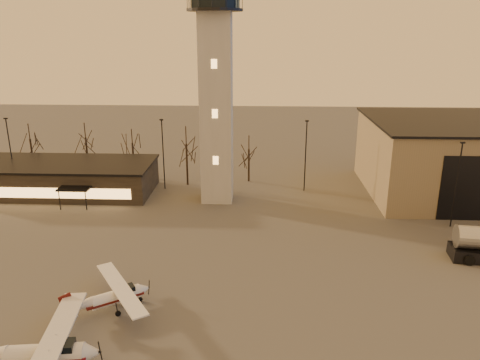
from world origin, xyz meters
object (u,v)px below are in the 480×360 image
object	(u,v)px
control_tower	(216,76)
cessna_front	(48,358)
terminal	(63,177)
cessna_rear	(118,298)

from	to	relation	value
control_tower	cessna_front	bearing A→B (deg)	-103.79
terminal	cessna_front	size ratio (longest dim) A/B	2.07
control_tower	cessna_rear	world-z (taller)	control_tower
cessna_front	cessna_rear	bearing A→B (deg)	65.52
control_tower	terminal	distance (m)	26.24
cessna_rear	terminal	bearing A→B (deg)	85.72
control_tower	cessna_rear	bearing A→B (deg)	-102.67
cessna_rear	cessna_front	bearing A→B (deg)	-141.49
cessna_front	cessna_rear	size ratio (longest dim) A/B	1.42
terminal	cessna_rear	distance (m)	32.53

